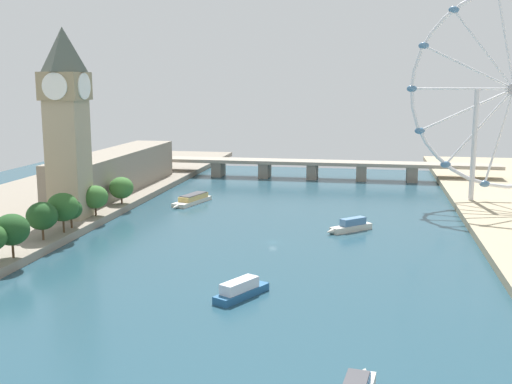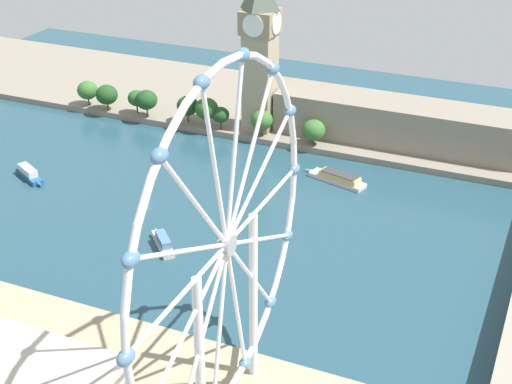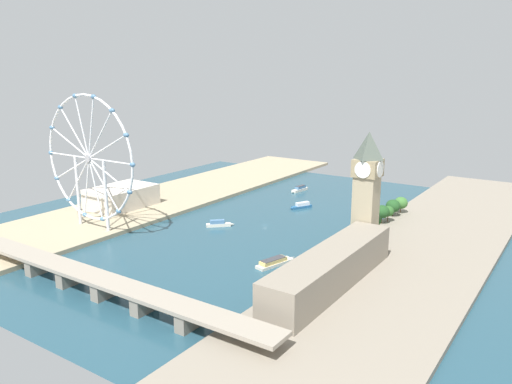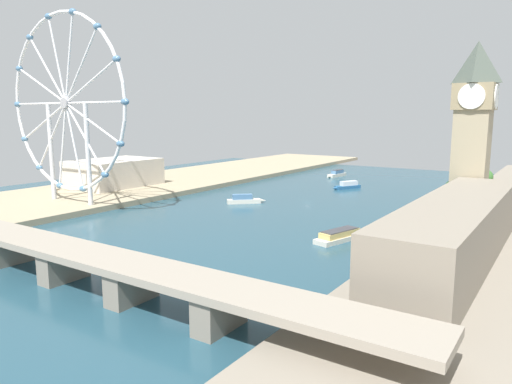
{
  "view_description": "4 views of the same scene",
  "coord_description": "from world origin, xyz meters",
  "px_view_note": "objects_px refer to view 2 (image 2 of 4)",
  "views": [
    {
      "loc": [
        34.42,
        -220.07,
        58.64
      ],
      "look_at": [
        -14.0,
        41.6,
        11.1
      ],
      "focal_mm": 43.67,
      "sensor_mm": 36.0,
      "label": 1
    },
    {
      "loc": [
        239.69,
        152.95,
        151.46
      ],
      "look_at": [
        4.08,
        50.69,
        17.67
      ],
      "focal_mm": 53.86,
      "sensor_mm": 36.0,
      "label": 2
    },
    {
      "loc": [
        -204.43,
        315.2,
        117.08
      ],
      "look_at": [
        19.32,
        -16.13,
        20.62
      ],
      "focal_mm": 35.49,
      "sensor_mm": 36.0,
      "label": 3
    },
    {
      "loc": [
        -123.09,
        235.96,
        48.9
      ],
      "look_at": [
        -10.74,
        68.28,
        16.06
      ],
      "focal_mm": 33.17,
      "sensor_mm": 36.0,
      "label": 4
    }
  ],
  "objects_px": {
    "parliament_block": "(397,124)",
    "ferris_wheel": "(227,248)",
    "tour_boat_1": "(163,242)",
    "tour_boat_3": "(29,174)",
    "tour_boat_2": "(338,178)",
    "clock_tower": "(260,50)"
  },
  "relations": [
    {
      "from": "clock_tower",
      "to": "tour_boat_1",
      "type": "distance_m",
      "value": 121.53
    },
    {
      "from": "parliament_block",
      "to": "tour_boat_3",
      "type": "relative_size",
      "value": 5.61
    },
    {
      "from": "parliament_block",
      "to": "ferris_wheel",
      "type": "height_order",
      "value": "ferris_wheel"
    },
    {
      "from": "tour_boat_1",
      "to": "ferris_wheel",
      "type": "bearing_deg",
      "value": 177.11
    },
    {
      "from": "clock_tower",
      "to": "tour_boat_3",
      "type": "distance_m",
      "value": 121.2
    },
    {
      "from": "tour_boat_1",
      "to": "tour_boat_3",
      "type": "bearing_deg",
      "value": 28.2
    },
    {
      "from": "parliament_block",
      "to": "ferris_wheel",
      "type": "bearing_deg",
      "value": 0.97
    },
    {
      "from": "clock_tower",
      "to": "tour_boat_1",
      "type": "xyz_separation_m",
      "value": [
        114.1,
        9.2,
        -40.82
      ]
    },
    {
      "from": "tour_boat_2",
      "to": "tour_boat_3",
      "type": "height_order",
      "value": "tour_boat_3"
    },
    {
      "from": "ferris_wheel",
      "to": "tour_boat_3",
      "type": "distance_m",
      "value": 181.07
    },
    {
      "from": "clock_tower",
      "to": "tour_boat_3",
      "type": "height_order",
      "value": "clock_tower"
    },
    {
      "from": "tour_boat_2",
      "to": "tour_boat_1",
      "type": "bearing_deg",
      "value": 76.14
    },
    {
      "from": "ferris_wheel",
      "to": "tour_boat_2",
      "type": "xyz_separation_m",
      "value": [
        -147.96,
        -17.6,
        -52.32
      ]
    },
    {
      "from": "clock_tower",
      "to": "tour_boat_3",
      "type": "xyz_separation_m",
      "value": [
        87.32,
        -73.48,
        -40.79
      ]
    },
    {
      "from": "tour_boat_1",
      "to": "tour_boat_3",
      "type": "height_order",
      "value": "tour_boat_1"
    },
    {
      "from": "parliament_block",
      "to": "tour_boat_3",
      "type": "xyz_separation_m",
      "value": [
        95.73,
        -140.46,
        -10.84
      ]
    },
    {
      "from": "tour_boat_1",
      "to": "tour_boat_2",
      "type": "height_order",
      "value": "tour_boat_1"
    },
    {
      "from": "clock_tower",
      "to": "tour_boat_3",
      "type": "bearing_deg",
      "value": -40.08
    },
    {
      "from": "tour_boat_1",
      "to": "parliament_block",
      "type": "bearing_deg",
      "value": -69.1
    },
    {
      "from": "parliament_block",
      "to": "tour_boat_1",
      "type": "height_order",
      "value": "parliament_block"
    },
    {
      "from": "clock_tower",
      "to": "tour_boat_2",
      "type": "xyz_separation_m",
      "value": [
        36.43,
        52.62,
        -41.01
      ]
    },
    {
      "from": "parliament_block",
      "to": "tour_boat_2",
      "type": "xyz_separation_m",
      "value": [
        44.84,
        -14.35,
        -11.06
      ]
    }
  ]
}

